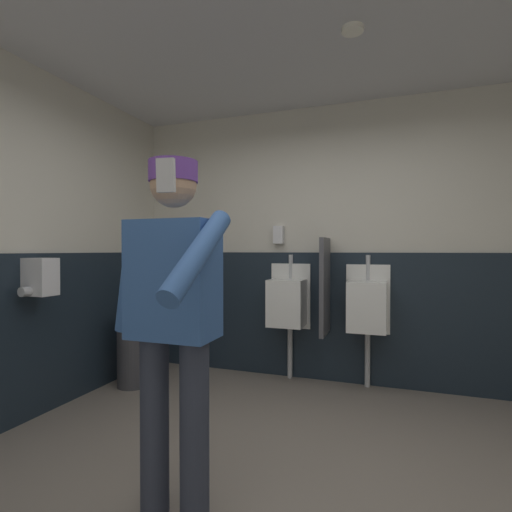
% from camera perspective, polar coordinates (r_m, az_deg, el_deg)
% --- Properties ---
extents(ground_plane, '(4.66, 4.52, 0.04)m').
position_cam_1_polar(ground_plane, '(2.34, 2.35, -32.98)').
color(ground_plane, slate).
extents(wall_back, '(4.66, 0.12, 2.71)m').
position_cam_1_polar(wall_back, '(3.93, 11.05, 1.88)').
color(wall_back, beige).
rests_on(wall_back, ground_plane).
extents(wainscot_band_back, '(4.06, 0.03, 1.26)m').
position_cam_1_polar(wainscot_band_back, '(3.91, 10.85, -8.79)').
color(wainscot_band_back, '#19232D').
rests_on(wainscot_band_back, ground_plane).
extents(downlight_far, '(0.14, 0.14, 0.03)m').
position_cam_1_polar(downlight_far, '(2.92, 14.09, 29.71)').
color(downlight_far, white).
extents(urinal_left, '(0.40, 0.34, 1.24)m').
position_cam_1_polar(urinal_left, '(3.82, 4.72, -6.78)').
color(urinal_left, white).
rests_on(urinal_left, ground_plane).
extents(urinal_middle, '(0.40, 0.34, 1.24)m').
position_cam_1_polar(urinal_middle, '(3.70, 16.10, -7.05)').
color(urinal_middle, white).
rests_on(urinal_middle, ground_plane).
extents(privacy_divider_panel, '(0.04, 0.40, 0.90)m').
position_cam_1_polar(privacy_divider_panel, '(3.66, 10.16, -4.41)').
color(privacy_divider_panel, '#4C4C51').
extents(person, '(0.63, 0.60, 1.71)m').
position_cam_1_polar(person, '(1.90, -12.20, -7.59)').
color(person, '#2D3342').
rests_on(person, ground_plane).
extents(cell_phone, '(0.06, 0.03, 0.11)m').
position_cam_1_polar(cell_phone, '(1.32, -13.19, 11.53)').
color(cell_phone, silver).
extents(trash_bin, '(0.29, 0.29, 0.70)m').
position_cam_1_polar(trash_bin, '(3.93, -17.71, -12.92)').
color(trash_bin, '#38383D').
rests_on(trash_bin, ground_plane).
extents(hand_dryer, '(0.24, 0.23, 0.28)m').
position_cam_1_polar(hand_dryer, '(3.30, -29.49, -2.76)').
color(hand_dryer, silver).
extents(soap_dispenser, '(0.10, 0.07, 0.18)m').
position_cam_1_polar(soap_dispenser, '(3.94, 3.37, 3.15)').
color(soap_dispenser, silver).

